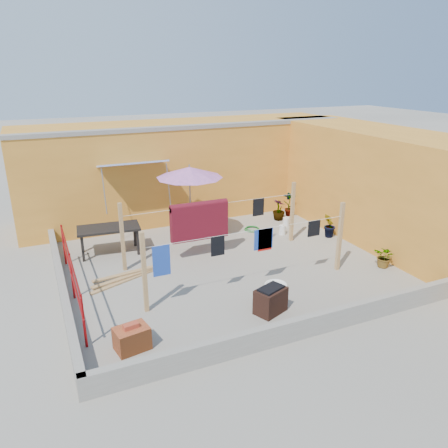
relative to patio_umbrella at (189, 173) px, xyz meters
The scene contains 21 objects.
ground 2.93m from the patio_umbrella, 83.61° to the right, with size 80.00×80.00×0.00m, color #9E998E.
wall_back 2.78m from the patio_umbrella, 74.58° to the left, with size 11.00×3.27×3.21m.
wall_right 5.82m from the patio_umbrella, 20.71° to the right, with size 2.40×9.00×3.20m, color orange.
parapet_front 5.93m from the patio_umbrella, 87.66° to the right, with size 8.30×0.16×0.44m, color gray.
parapet_left 4.74m from the patio_umbrella, 151.93° to the right, with size 0.16×7.30×0.44m, color gray.
red_railing 4.47m from the patio_umbrella, 148.10° to the right, with size 0.05×4.20×1.10m.
clothesline_rig 1.85m from the patio_umbrella, 94.70° to the right, with size 5.09×2.35×1.80m.
patio_umbrella is the anchor object (origin of this frame).
outdoor_table 2.77m from the patio_umbrella, behind, with size 1.74×0.99×0.78m.
brick_stack 5.77m from the patio_umbrella, 121.46° to the right, with size 0.67×0.54×0.53m.
lumber_pile 3.59m from the patio_umbrella, 142.87° to the right, with size 1.90×0.82×0.12m.
brazier 4.91m from the patio_umbrella, 88.58° to the right, with size 0.77×0.65×0.59m.
white_basin 4.26m from the patio_umbrella, 77.87° to the right, with size 0.55×0.55×0.09m.
water_jug_a 3.82m from the patio_umbrella, ahead, with size 0.20×0.20×0.31m.
water_jug_b 3.44m from the patio_umbrella, 14.17° to the right, with size 0.21×0.21×0.33m.
green_hose 2.91m from the patio_umbrella, ahead, with size 0.51×0.51×0.07m.
plant_back_a 1.93m from the patio_umbrella, ahead, with size 0.67×0.58×0.75m, color #1B5618.
plant_back_b 3.82m from the patio_umbrella, ahead, with size 0.41×0.41×0.73m, color #1B5618.
plant_right_a 4.33m from the patio_umbrella, 11.28° to the left, with size 0.46×0.31×0.88m, color #1B5618.
plant_right_b 4.54m from the patio_umbrella, 21.05° to the right, with size 0.42×0.34×0.77m, color #1B5618.
plant_right_c 5.78m from the patio_umbrella, 44.41° to the right, with size 0.53×0.46×0.59m, color #1B5618.
Camera 1 is at (-4.32, -9.53, 4.89)m, focal length 35.00 mm.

